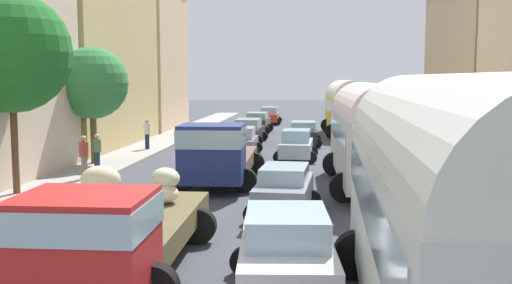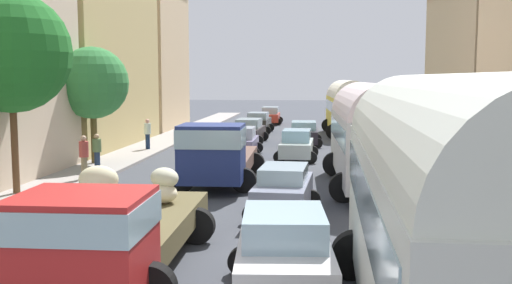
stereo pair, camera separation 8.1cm
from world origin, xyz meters
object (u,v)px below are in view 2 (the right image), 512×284
(parked_bus_2, at_px, (347,105))
(car_7, at_px, (304,133))
(pedestrian_1, at_px, (84,156))
(car_5, at_px, (284,191))
(car_0, at_px, (242,142))
(car_2, at_px, (258,123))
(cargo_truck_1, at_px, (218,154))
(pedestrian_3, at_px, (97,151))
(parked_bus_1, at_px, (370,131))
(car_4, at_px, (284,254))
(pedestrian_2, at_px, (148,133))
(car_6, at_px, (297,145))
(car_1, at_px, (249,131))
(parked_bus_0, at_px, (444,199))
(cargo_truck_0, at_px, (114,228))
(car_3, at_px, (270,116))

(parked_bus_2, distance_m, car_7, 7.60)
(pedestrian_1, bearing_deg, car_5, -30.93)
(parked_bus_2, xyz_separation_m, car_0, (-6.17, -11.84, -1.43))
(car_2, bearing_deg, cargo_truck_1, -88.59)
(car_2, distance_m, pedestrian_1, 22.19)
(pedestrian_3, bearing_deg, car_0, 50.10)
(cargo_truck_1, height_order, pedestrian_3, cargo_truck_1)
(parked_bus_1, height_order, car_4, parked_bus_1)
(pedestrian_1, relative_size, pedestrian_2, 1.02)
(car_4, relative_size, car_6, 1.06)
(parked_bus_2, xyz_separation_m, cargo_truck_1, (-5.99, -20.76, -0.92))
(car_1, xyz_separation_m, car_6, (3.29, -7.65, -0.00))
(parked_bus_0, distance_m, cargo_truck_0, 6.45)
(parked_bus_1, height_order, car_5, parked_bus_1)
(car_2, bearing_deg, pedestrian_1, -102.75)
(parked_bus_0, bearing_deg, car_6, 97.78)
(car_2, relative_size, car_6, 1.11)
(car_1, relative_size, car_2, 1.04)
(car_3, height_order, pedestrian_3, pedestrian_3)
(car_5, bearing_deg, car_0, 102.26)
(car_2, relative_size, car_5, 1.09)
(cargo_truck_0, relative_size, car_0, 2.04)
(car_4, xyz_separation_m, pedestrian_3, (-8.81, 13.53, 0.17))
(car_4, height_order, pedestrian_1, pedestrian_1)
(parked_bus_2, height_order, cargo_truck_1, parked_bus_2)
(car_0, xyz_separation_m, pedestrian_3, (-5.51, -6.59, 0.24))
(car_7, bearing_deg, pedestrian_1, -121.85)
(car_3, bearing_deg, car_4, -85.35)
(parked_bus_2, height_order, car_7, parked_bus_2)
(parked_bus_2, height_order, pedestrian_1, parked_bus_2)
(car_5, height_order, car_7, car_5)
(car_0, height_order, pedestrian_2, pedestrian_2)
(parked_bus_2, height_order, cargo_truck_0, parked_bus_2)
(parked_bus_0, xyz_separation_m, car_0, (-5.79, 22.05, -1.59))
(parked_bus_0, bearing_deg, car_7, 95.44)
(car_7, bearing_deg, pedestrian_3, -126.99)
(car_5, height_order, pedestrian_1, pedestrian_1)
(pedestrian_1, bearing_deg, pedestrian_3, 96.91)
(parked_bus_1, relative_size, car_4, 2.17)
(car_0, height_order, pedestrian_1, pedestrian_1)
(cargo_truck_0, distance_m, car_3, 41.30)
(car_2, height_order, pedestrian_1, pedestrian_1)
(car_2, distance_m, car_5, 26.77)
(car_7, height_order, pedestrian_1, pedestrian_1)
(car_5, bearing_deg, car_2, 97.11)
(cargo_truck_0, distance_m, car_6, 18.61)
(parked_bus_0, bearing_deg, car_3, 97.68)
(parked_bus_2, relative_size, car_7, 2.04)
(car_3, bearing_deg, pedestrian_3, -100.93)
(parked_bus_1, xyz_separation_m, car_6, (-2.95, 7.27, -1.41))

